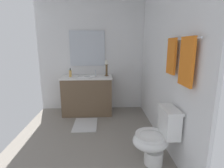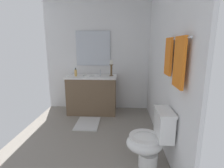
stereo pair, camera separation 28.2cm
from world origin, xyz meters
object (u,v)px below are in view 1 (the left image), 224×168
object	(u,v)px
bath_mat	(85,124)
vanity_cabinet	(88,95)
towel_near_vanity	(171,56)
sink_basin	(87,78)
soap_bottle	(70,73)
mirror	(87,48)
toilet	(156,137)
towel_center	(187,62)
candle_holder_tall	(107,68)
towel_bar	(181,39)

from	to	relation	value
bath_mat	vanity_cabinet	bearing A→B (deg)	-180.00
towel_near_vanity	vanity_cabinet	bearing A→B (deg)	-142.27
sink_basin	soap_bottle	world-z (taller)	soap_bottle
mirror	bath_mat	distance (m)	1.68
toilet	towel_center	size ratio (longest dim) A/B	1.48
mirror	soap_bottle	distance (m)	0.70
candle_holder_tall	toilet	distance (m)	2.02
bath_mat	sink_basin	bearing A→B (deg)	179.91
mirror	towel_bar	size ratio (longest dim) A/B	0.95
soap_bottle	towel_bar	world-z (taller)	towel_bar
soap_bottle	candle_holder_tall	bearing A→B (deg)	95.64
towel_near_vanity	towel_center	bearing A→B (deg)	0.00
toilet	towel_center	bearing A→B (deg)	45.84
soap_bottle	towel_center	distance (m)	2.53
sink_basin	bath_mat	world-z (taller)	sink_basin
towel_bar	bath_mat	world-z (taller)	towel_bar
sink_basin	towel_center	size ratio (longest dim) A/B	0.79
sink_basin	towel_near_vanity	bearing A→B (deg)	37.71
candle_holder_tall	towel_bar	xyz separation A→B (m)	(1.82, 0.81, 0.54)
vanity_cabinet	towel_near_vanity	xyz separation A→B (m)	(1.57, 1.21, 0.94)
toilet	towel_near_vanity	bearing A→B (deg)	135.98
sink_basin	towel_center	world-z (taller)	towel_center
vanity_cabinet	sink_basin	size ratio (longest dim) A/B	2.71
mirror	towel_center	bearing A→B (deg)	28.26
vanity_cabinet	toilet	world-z (taller)	vanity_cabinet
vanity_cabinet	toilet	size ratio (longest dim) A/B	1.45
sink_basin	mirror	xyz separation A→B (m)	(-0.28, -0.00, 0.63)
sink_basin	bath_mat	bearing A→B (deg)	-0.09
mirror	soap_bottle	world-z (taller)	mirror
candle_holder_tall	towel_near_vanity	bearing A→B (deg)	26.06
candle_holder_tall	toilet	size ratio (longest dim) A/B	0.46
candle_holder_tall	towel_near_vanity	xyz separation A→B (m)	(1.61, 0.79, 0.34)
mirror	towel_near_vanity	bearing A→B (deg)	33.29
vanity_cabinet	bath_mat	bearing A→B (deg)	0.00
sink_basin	towel_center	xyz separation A→B (m)	(1.98, 1.21, 0.53)
candle_holder_tall	bath_mat	bearing A→B (deg)	-32.51
mirror	towel_near_vanity	distance (m)	2.21
sink_basin	candle_holder_tall	size ratio (longest dim) A/B	1.17
candle_holder_tall	towel_center	size ratio (longest dim) A/B	0.68
vanity_cabinet	sink_basin	distance (m)	0.38
towel_bar	vanity_cabinet	bearing A→B (deg)	-145.21
toilet	towel_bar	bearing A→B (deg)	91.68
towel_bar	towel_center	world-z (taller)	towel_center
mirror	towel_near_vanity	world-z (taller)	mirror
candle_holder_tall	towel_bar	world-z (taller)	towel_bar
mirror	toilet	distance (m)	2.53
candle_holder_tall	toilet	bearing A→B (deg)	17.77
mirror	towel_center	xyz separation A→B (m)	(2.26, 1.21, -0.10)
towel_bar	towel_near_vanity	world-z (taller)	towel_near_vanity
vanity_cabinet	mirror	distance (m)	1.04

